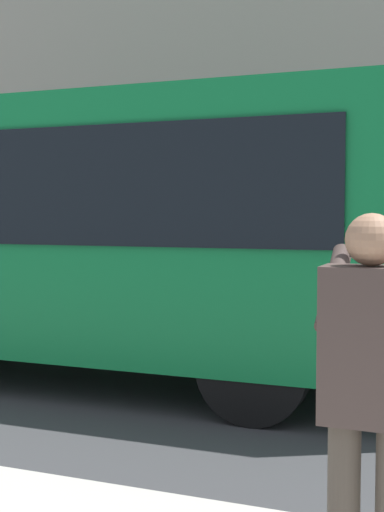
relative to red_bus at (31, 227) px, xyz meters
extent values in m
plane|color=#38383A|center=(-3.01, -0.40, -1.68)|extent=(60.00, 60.00, 0.00)
cube|color=#0F7238|center=(-0.02, -0.01, 0.02)|extent=(9.00, 2.50, 2.60)
cylinder|color=black|center=(-3.02, -1.11, -1.18)|extent=(1.00, 0.28, 1.00)
cylinder|color=black|center=(-3.02, 1.09, -1.18)|extent=(1.00, 0.28, 1.00)
cube|color=#473833|center=(-4.37, 3.97, -0.38)|extent=(0.40, 0.24, 0.66)
sphere|color=#A87A5B|center=(-4.37, 3.97, 0.06)|extent=(0.22, 0.22, 0.22)
cylinder|color=#473833|center=(-4.19, 3.81, -0.16)|extent=(0.09, 0.48, 0.37)
cube|color=black|center=(-4.27, 3.67, 0.04)|extent=(0.07, 0.01, 0.14)
camera|label=1|loc=(-4.75, 6.93, 0.17)|focal=49.36mm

